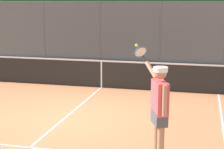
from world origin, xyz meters
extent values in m
plane|color=#C67A4C|center=(0.00, 0.00, 0.00)|extent=(60.00, 60.00, 0.00)
cube|color=white|center=(0.00, 1.89, 0.00)|extent=(6.14, 0.05, 0.01)
cube|color=white|center=(0.00, -0.88, 0.00)|extent=(0.05, 5.54, 0.01)
cylinder|color=#565B60|center=(-1.43, -8.54, 1.47)|extent=(0.07, 0.07, 2.94)
cylinder|color=#565B60|center=(1.43, -8.54, 1.47)|extent=(0.07, 0.07, 2.94)
cylinder|color=#565B60|center=(4.30, -8.54, 1.47)|extent=(0.07, 0.07, 2.94)
cylinder|color=#565B60|center=(0.00, -8.54, 2.90)|extent=(14.34, 0.05, 0.05)
cube|color=#565B60|center=(0.00, -8.54, 1.47)|extent=(14.34, 0.02, 2.94)
cube|color=#2D6B33|center=(0.00, -9.19, 1.75)|extent=(17.34, 0.90, 3.50)
cube|color=#ADADA8|center=(0.00, -8.36, 0.07)|extent=(15.34, 0.18, 0.15)
cube|color=black|center=(0.00, -3.65, 0.46)|extent=(10.02, 0.02, 0.91)
cube|color=white|center=(0.00, -3.65, 0.94)|extent=(10.02, 0.04, 0.05)
cube|color=white|center=(0.00, -3.65, 0.46)|extent=(0.05, 0.04, 0.91)
cylinder|color=#A87A5B|center=(-2.71, 1.99, 0.51)|extent=(0.13, 0.13, 0.84)
cylinder|color=#A87A5B|center=(-2.60, 1.73, 0.51)|extent=(0.13, 0.13, 0.84)
cube|color=#474C56|center=(-2.65, 1.86, 0.85)|extent=(0.37, 0.49, 0.26)
cube|color=#DB4C56|center=(-2.65, 1.86, 1.24)|extent=(0.39, 0.56, 0.61)
cylinder|color=#A87A5B|center=(-2.77, 2.15, 1.26)|extent=(0.08, 0.08, 0.56)
cylinder|color=#A87A5B|center=(-2.43, 1.43, 1.66)|extent=(0.32, 0.37, 0.31)
sphere|color=#A87A5B|center=(-2.65, 1.86, 1.70)|extent=(0.23, 0.23, 0.23)
cylinder|color=white|center=(-2.65, 1.86, 1.76)|extent=(0.35, 0.35, 0.09)
cube|color=white|center=(-2.60, 1.74, 1.73)|extent=(0.26, 0.27, 0.02)
cylinder|color=black|center=(-2.27, 1.23, 1.83)|extent=(0.13, 0.15, 0.13)
torus|color=#28569E|center=(-2.15, 1.08, 1.96)|extent=(0.34, 0.33, 0.26)
cylinder|color=silver|center=(-2.15, 1.08, 1.96)|extent=(0.28, 0.26, 0.21)
sphere|color=#C1D138|center=(-2.04, 0.94, 2.08)|extent=(0.07, 0.07, 0.07)
camera|label=1|loc=(-3.38, 8.44, 3.00)|focal=59.20mm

